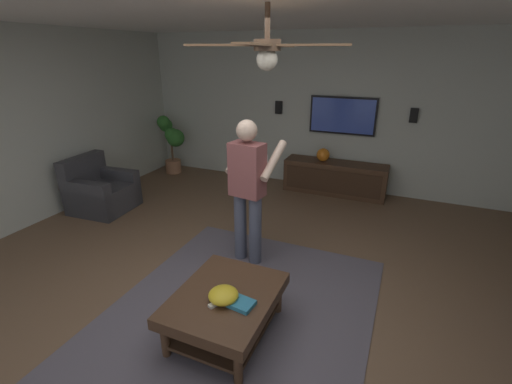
% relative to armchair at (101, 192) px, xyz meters
% --- Properties ---
extents(ground_plane, '(8.71, 8.71, 0.00)m').
position_rel_armchair_xyz_m(ground_plane, '(-1.25, -2.91, -0.28)').
color(ground_plane, brown).
extents(wall_back_tv, '(0.10, 7.03, 2.62)m').
position_rel_armchair_xyz_m(wall_back_tv, '(2.43, -2.91, 1.03)').
color(wall_back_tv, '#B2B7AD').
rests_on(wall_back_tv, ground).
extents(area_rug, '(2.90, 2.34, 0.01)m').
position_rel_armchair_xyz_m(area_rug, '(-1.35, -2.98, -0.27)').
color(area_rug, '#514C56').
rests_on(area_rug, ground).
extents(armchair, '(0.85, 0.86, 0.82)m').
position_rel_armchair_xyz_m(armchair, '(0.00, 0.00, 0.00)').
color(armchair, '#38383D').
rests_on(armchair, ground).
extents(coffee_table, '(1.00, 0.80, 0.40)m').
position_rel_armchair_xyz_m(coffee_table, '(-1.55, -2.98, 0.02)').
color(coffee_table, '#422B1C').
rests_on(coffee_table, ground).
extents(media_console, '(0.45, 1.70, 0.55)m').
position_rel_armchair_xyz_m(media_console, '(2.09, -3.15, -0.00)').
color(media_console, '#422B1C').
rests_on(media_console, ground).
extents(tv, '(0.05, 1.09, 0.61)m').
position_rel_armchair_xyz_m(tv, '(2.33, -3.15, 1.01)').
color(tv, black).
extents(person_standing, '(0.59, 0.59, 1.64)m').
position_rel_armchair_xyz_m(person_standing, '(-0.41, -2.67, 0.65)').
color(person_standing, '#4C5166').
rests_on(person_standing, ground).
extents(potted_plant_tall, '(0.34, 0.53, 1.14)m').
position_rel_armchair_xyz_m(potted_plant_tall, '(1.92, 0.04, 0.40)').
color(potted_plant_tall, '#9E6B4C').
rests_on(potted_plant_tall, ground).
extents(bowl, '(0.24, 0.24, 0.11)m').
position_rel_armchair_xyz_m(bowl, '(-1.63, -3.01, 0.18)').
color(bowl, gold).
rests_on(bowl, coffee_table).
extents(remote_white, '(0.15, 0.10, 0.02)m').
position_rel_armchair_xyz_m(remote_white, '(-1.68, -2.98, 0.13)').
color(remote_white, white).
rests_on(remote_white, coffee_table).
extents(book, '(0.19, 0.24, 0.04)m').
position_rel_armchair_xyz_m(book, '(-1.62, -3.15, 0.14)').
color(book, teal).
rests_on(book, coffee_table).
extents(vase_round, '(0.22, 0.22, 0.22)m').
position_rel_armchair_xyz_m(vase_round, '(2.08, -2.93, 0.38)').
color(vase_round, orange).
rests_on(vase_round, media_console).
extents(wall_speaker_left, '(0.06, 0.12, 0.22)m').
position_rel_armchair_xyz_m(wall_speaker_left, '(2.35, -4.23, 1.09)').
color(wall_speaker_left, black).
extents(wall_speaker_right, '(0.06, 0.12, 0.22)m').
position_rel_armchair_xyz_m(wall_speaker_right, '(2.35, -2.02, 1.08)').
color(wall_speaker_right, black).
extents(ceiling_fan, '(1.21, 1.17, 0.46)m').
position_rel_armchair_xyz_m(ceiling_fan, '(-1.07, -3.14, 2.01)').
color(ceiling_fan, '#4C3828').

